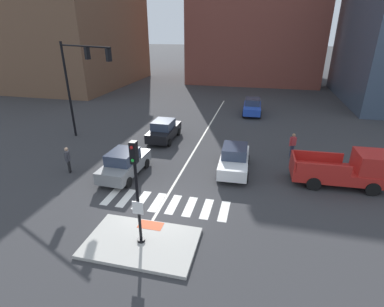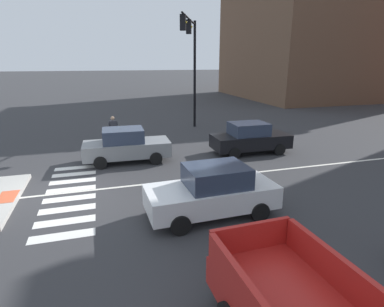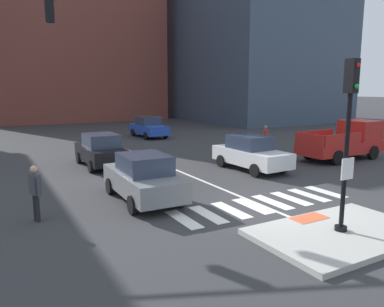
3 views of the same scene
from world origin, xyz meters
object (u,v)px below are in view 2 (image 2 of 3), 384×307
car_grey_westbound_near (126,146)px  pedestrian_at_curb_left (113,128)px  car_black_westbound_far (250,138)px  traffic_light_mast (192,55)px  car_white_eastbound_mid (213,191)px

car_grey_westbound_near → pedestrian_at_curb_left: size_ratio=2.48×
car_grey_westbound_near → car_black_westbound_far: 6.45m
pedestrian_at_curb_left → car_grey_westbound_near: bearing=6.8°
car_grey_westbound_near → pedestrian_at_curb_left: (-3.53, -0.42, 0.17)m
traffic_light_mast → car_grey_westbound_near: 8.61m
car_grey_westbound_near → traffic_light_mast: bearing=138.3°
traffic_light_mast → pedestrian_at_curb_left: bearing=-69.2°
traffic_light_mast → car_black_westbound_far: (5.91, 1.48, -4.30)m
car_grey_westbound_near → car_white_eastbound_mid: bearing=18.6°
traffic_light_mast → pedestrian_at_curb_left: (2.04, -5.38, -4.13)m
car_white_eastbound_mid → pedestrian_at_curb_left: 10.20m
pedestrian_at_curb_left → car_black_westbound_far: bearing=60.6°
traffic_light_mast → car_grey_westbound_near: bearing=-41.7°
car_white_eastbound_mid → traffic_light_mast: bearing=166.7°
traffic_light_mast → car_white_eastbound_mid: bearing=-13.3°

